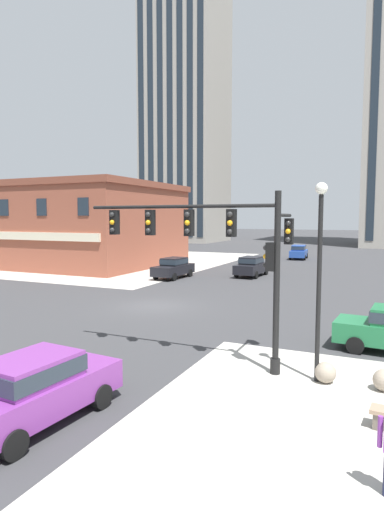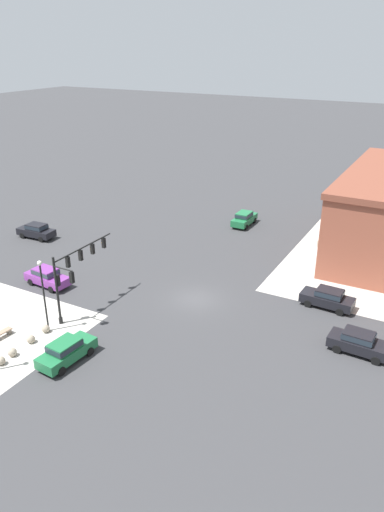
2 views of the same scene
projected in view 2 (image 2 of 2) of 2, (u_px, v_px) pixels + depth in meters
The scene contains 14 objects.
ground_plane at pixel (196, 299), 42.99m from camera, with size 320.00×320.00×0.00m, color #38383A.
traffic_signal_main at pixel (73, 270), 39.12m from camera, with size 7.13×2.09×5.81m.
bollard_sphere_curb_a at pixel (46, 329), 38.02m from camera, with size 0.63×0.63×0.63m, color gray.
bollard_sphere_curb_b at pixel (31, 339), 36.69m from camera, with size 0.63×0.63×0.63m, color gray.
bollard_sphere_curb_c at pixel (12, 352), 35.14m from camera, with size 0.63×0.63×0.63m, color gray.
bollard_sphere_curb_d at pixel (1, 361), 34.21m from camera, with size 0.63×0.63×0.63m, color gray.
bench_near_signal at pixel (1, 334), 37.29m from camera, with size 1.84×0.64×0.49m.
street_lamp_corner_near at pixel (43, 289), 36.84m from camera, with size 0.36×0.36×6.02m.
car_main_northbound_near at pixel (244, 218), 59.82m from camera, with size 4.41×1.91×1.68m.
car_main_northbound_far at pixel (47, 276), 45.08m from camera, with size 2.14×4.52×1.68m.
car_main_southbound_far at pixel (359, 342), 35.29m from camera, with size 2.05×4.48×1.68m.
car_cross_eastbound at pixel (36, 230), 55.98m from camera, with size 2.09×4.50×1.68m.
car_cross_westbound at pixel (66, 350), 34.32m from camera, with size 4.52×2.15×1.68m.
car_parked_curb at pixel (328, 298), 41.36m from camera, with size 2.05×4.48×1.68m.
Camera 2 is at (33.33, 17.80, 20.86)m, focal length 34.35 mm.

